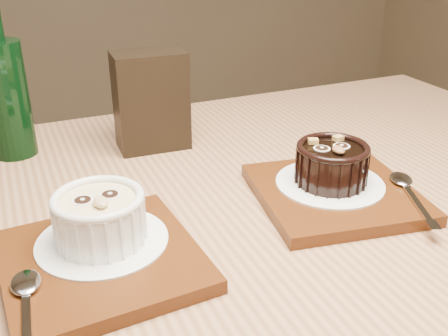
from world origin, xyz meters
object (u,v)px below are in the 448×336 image
Objects in this scene: ramekin_white at (100,216)px; ramekin_dark at (332,162)px; green_bottle at (6,95)px; tray_left at (101,261)px; tray_right at (335,194)px; table at (221,287)px; condiment_stand at (151,101)px.

ramekin_dark is at bearing 0.40° from ramekin_white.
green_bottle is (-0.35, 0.27, 0.04)m from ramekin_dark.
tray_left is 1.00× the size of tray_right.
table is 0.29m from condiment_stand.
ramekin_white reaches higher than table.
condiment_stand reaches higher than ramekin_dark.
green_bottle reaches higher than table.
ramekin_white reaches higher than tray_right.
green_bottle reaches higher than tray_left.
green_bottle is at bearing 141.44° from tray_right.
ramekin_white is 0.28m from condiment_stand.
table is 8.81× the size of condiment_stand.
ramekin_white reaches higher than tray_left.
green_bottle is (-0.07, 0.30, 0.04)m from ramekin_white.
condiment_stand is at bearing 60.16° from ramekin_white.
table is at bearing -179.98° from tray_right.
table is 6.85× the size of tray_right.
tray_right reaches higher than table.
ramekin_dark reaches higher than table.
tray_left is at bearing -164.89° from table.
table is at bearing -85.90° from condiment_stand.
green_bottle reaches higher than ramekin_white.
tray_left is 0.29m from ramekin_dark.
green_bottle is at bearing 147.77° from ramekin_dark.
condiment_stand is (0.12, 0.27, 0.06)m from tray_left.
condiment_stand is at bearing 124.54° from tray_right.
tray_right is (0.15, 0.00, 0.10)m from table.
green_bottle is at bearing 99.04° from ramekin_white.
green_bottle reaches higher than tray_right.
condiment_stand is at bearing 94.10° from table.
tray_left is at bearing -113.84° from condiment_stand.
tray_right is at bearing 0.02° from table.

